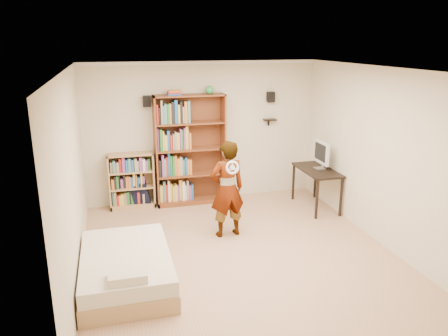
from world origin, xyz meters
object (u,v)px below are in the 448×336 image
Objects in this scene: tall_bookshelf at (190,150)px; low_bookshelf at (132,181)px; computer_desk at (316,188)px; daybed at (126,264)px; person at (227,189)px.

tall_bookshelf is 1.24m from low_bookshelf.
daybed is at bearing -153.04° from computer_desk.
daybed is 2.05m from person.
low_bookshelf is at bearing 178.16° from tall_bookshelf.
person reaches higher than daybed.
person is (1.42, -1.66, 0.26)m from low_bookshelf.
computer_desk is (3.37, -0.90, -0.15)m from low_bookshelf.
computer_desk is 0.63× the size of daybed.
computer_desk is at bearing 26.96° from daybed.
person is at bearing 32.94° from daybed.
low_bookshelf is 2.76m from daybed.
daybed is (-3.61, -1.84, -0.12)m from computer_desk.
computer_desk is at bearing -166.28° from person.
person is (1.66, 1.07, 0.53)m from daybed.
person is (0.29, -1.62, -0.26)m from tall_bookshelf.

